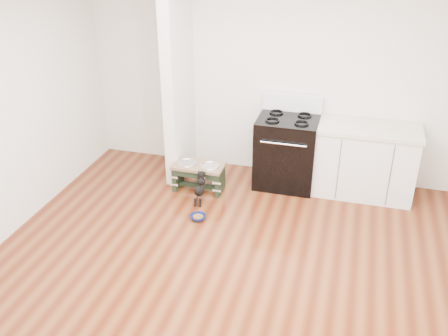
% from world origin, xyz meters
% --- Properties ---
extents(ground, '(5.00, 5.00, 0.00)m').
position_xyz_m(ground, '(0.00, 0.00, 0.00)').
color(ground, '#4C1C0D').
rests_on(ground, ground).
extents(room_shell, '(5.00, 5.00, 5.00)m').
position_xyz_m(room_shell, '(0.00, 0.00, 1.62)').
color(room_shell, silver).
rests_on(room_shell, ground).
extents(partition_wall, '(0.15, 0.80, 2.70)m').
position_xyz_m(partition_wall, '(-1.18, 2.10, 1.35)').
color(partition_wall, silver).
rests_on(partition_wall, ground).
extents(oven_range, '(0.76, 0.69, 1.14)m').
position_xyz_m(oven_range, '(0.25, 2.16, 0.48)').
color(oven_range, black).
rests_on(oven_range, ground).
extents(cabinet_run, '(1.24, 0.64, 0.91)m').
position_xyz_m(cabinet_run, '(1.23, 2.18, 0.45)').
color(cabinet_run, silver).
rests_on(cabinet_run, ground).
extents(dog_feeder, '(0.65, 0.35, 0.37)m').
position_xyz_m(dog_feeder, '(-0.79, 1.68, 0.25)').
color(dog_feeder, black).
rests_on(dog_feeder, ground).
extents(puppy, '(0.11, 0.33, 0.40)m').
position_xyz_m(puppy, '(-0.68, 1.38, 0.22)').
color(puppy, black).
rests_on(puppy, ground).
extents(floor_bowl, '(0.23, 0.23, 0.06)m').
position_xyz_m(floor_bowl, '(-0.58, 1.00, 0.03)').
color(floor_bowl, navy).
rests_on(floor_bowl, ground).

